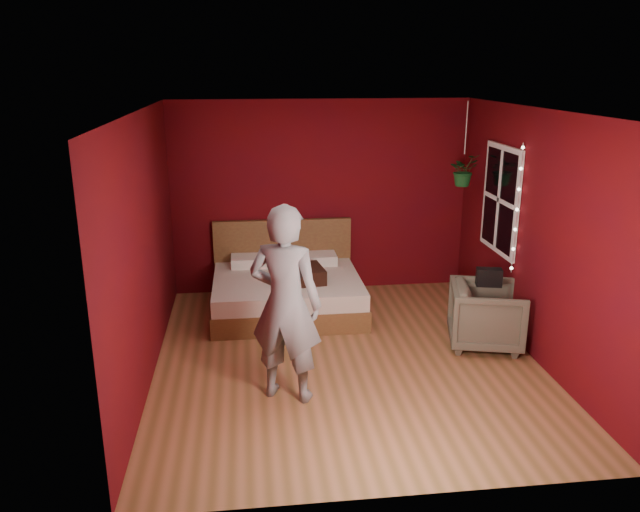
# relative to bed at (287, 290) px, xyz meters

# --- Properties ---
(floor) EXTENTS (4.50, 4.50, 0.00)m
(floor) POSITION_rel_bed_xyz_m (0.53, -1.50, -0.27)
(floor) COLOR #9A5E3D
(floor) RESTS_ON ground
(room_walls) EXTENTS (4.04, 4.54, 2.62)m
(room_walls) POSITION_rel_bed_xyz_m (0.53, -1.50, 1.41)
(room_walls) COLOR #59090A
(room_walls) RESTS_ON ground
(window) EXTENTS (0.05, 0.97, 1.27)m
(window) POSITION_rel_bed_xyz_m (2.49, -0.60, 1.23)
(window) COLOR white
(window) RESTS_ON room_walls
(fairy_lights) EXTENTS (0.04, 0.04, 1.45)m
(fairy_lights) POSITION_rel_bed_xyz_m (2.47, -1.12, 1.23)
(fairy_lights) COLOR silver
(fairy_lights) RESTS_ON room_walls
(bed) EXTENTS (1.86, 1.58, 1.02)m
(bed) POSITION_rel_bed_xyz_m (0.00, 0.00, 0.00)
(bed) COLOR brown
(bed) RESTS_ON ground
(person) EXTENTS (0.80, 0.68, 1.87)m
(person) POSITION_rel_bed_xyz_m (-0.15, -2.20, 0.67)
(person) COLOR slate
(person) RESTS_ON ground
(armchair) EXTENTS (0.95, 0.93, 0.71)m
(armchair) POSITION_rel_bed_xyz_m (2.13, -1.34, 0.09)
(armchair) COLOR #605D4C
(armchair) RESTS_ON ground
(handbag) EXTENTS (0.29, 0.19, 0.19)m
(handbag) POSITION_rel_bed_xyz_m (2.12, -1.35, 0.54)
(handbag) COLOR black
(handbag) RESTS_ON armchair
(throw_pillow) EXTENTS (0.57, 0.57, 0.18)m
(throw_pillow) POSITION_rel_bed_xyz_m (0.18, -0.26, 0.29)
(throw_pillow) COLOR black
(throw_pillow) RESTS_ON bed
(hanging_plant) EXTENTS (0.45, 0.43, 1.04)m
(hanging_plant) POSITION_rel_bed_xyz_m (2.23, -0.02, 1.50)
(hanging_plant) COLOR silver
(hanging_plant) RESTS_ON room_walls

